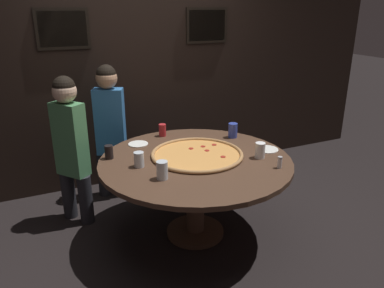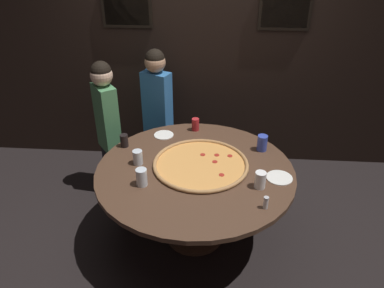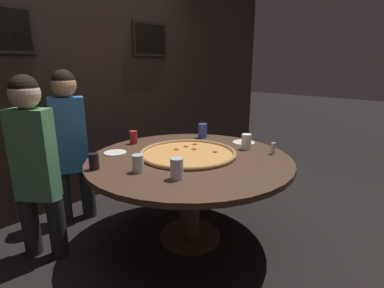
# 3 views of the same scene
# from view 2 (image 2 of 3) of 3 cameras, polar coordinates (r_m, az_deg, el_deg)

# --- Properties ---
(ground_plane) EXTENTS (24.00, 24.00, 0.00)m
(ground_plane) POSITION_cam_2_polar(r_m,az_deg,el_deg) (3.56, 0.41, -13.71)
(ground_plane) COLOR black
(back_wall) EXTENTS (6.40, 0.08, 2.60)m
(back_wall) POSITION_cam_2_polar(r_m,az_deg,el_deg) (4.14, 1.87, 13.93)
(back_wall) COLOR black
(back_wall) RESTS_ON ground_plane
(dining_table) EXTENTS (1.64, 1.64, 0.74)m
(dining_table) POSITION_cam_2_polar(r_m,az_deg,el_deg) (3.16, 0.45, -5.68)
(dining_table) COLOR #4C3323
(dining_table) RESTS_ON ground_plane
(giant_pizza) EXTENTS (0.80, 0.80, 0.03)m
(giant_pizza) POSITION_cam_2_polar(r_m,az_deg,el_deg) (3.13, 1.33, -3.05)
(giant_pizza) COLOR #E0994C
(giant_pizza) RESTS_ON dining_table
(drink_cup_near_right) EXTENTS (0.07, 0.07, 0.12)m
(drink_cup_near_right) POSITION_cam_2_polar(r_m,az_deg,el_deg) (3.65, 0.53, 3.00)
(drink_cup_near_right) COLOR #B22328
(drink_cup_near_right) RESTS_ON dining_table
(drink_cup_far_left) EXTENTS (0.08, 0.08, 0.12)m
(drink_cup_far_left) POSITION_cam_2_polar(r_m,az_deg,el_deg) (3.16, -8.27, -2.02)
(drink_cup_far_left) COLOR silver
(drink_cup_far_left) RESTS_ON dining_table
(drink_cup_front_edge) EXTENTS (0.09, 0.09, 0.14)m
(drink_cup_front_edge) POSITION_cam_2_polar(r_m,az_deg,el_deg) (2.90, 10.35, -5.41)
(drink_cup_front_edge) COLOR white
(drink_cup_front_edge) RESTS_ON dining_table
(drink_cup_beside_pizza) EXTENTS (0.07, 0.07, 0.12)m
(drink_cup_beside_pizza) POSITION_cam_2_polar(r_m,az_deg,el_deg) (3.43, -10.30, 0.51)
(drink_cup_beside_pizza) COLOR black
(drink_cup_beside_pizza) RESTS_ON dining_table
(drink_cup_centre_back) EXTENTS (0.09, 0.09, 0.14)m
(drink_cup_centre_back) POSITION_cam_2_polar(r_m,az_deg,el_deg) (2.90, -7.69, -5.04)
(drink_cup_centre_back) COLOR silver
(drink_cup_centre_back) RESTS_ON dining_table
(drink_cup_by_shaker) EXTENTS (0.09, 0.09, 0.14)m
(drink_cup_by_shaker) POSITION_cam_2_polar(r_m,az_deg,el_deg) (3.37, 10.65, 0.16)
(drink_cup_by_shaker) COLOR #384CB7
(drink_cup_by_shaker) RESTS_ON dining_table
(white_plate_near_front) EXTENTS (0.19, 0.19, 0.01)m
(white_plate_near_front) POSITION_cam_2_polar(r_m,az_deg,el_deg) (3.59, -4.32, 1.38)
(white_plate_near_front) COLOR white
(white_plate_near_front) RESTS_ON dining_table
(white_plate_far_back) EXTENTS (0.21, 0.21, 0.01)m
(white_plate_far_back) POSITION_cam_2_polar(r_m,az_deg,el_deg) (3.06, 13.16, -5.02)
(white_plate_far_back) COLOR white
(white_plate_far_back) RESTS_ON dining_table
(condiment_shaker) EXTENTS (0.04, 0.04, 0.10)m
(condiment_shaker) POSITION_cam_2_polar(r_m,az_deg,el_deg) (2.72, 11.18, -8.76)
(condiment_shaker) COLOR silver
(condiment_shaker) RESTS_ON dining_table
(diner_side_left) EXTENTS (0.31, 0.36, 1.41)m
(diner_side_left) POSITION_cam_2_polar(r_m,az_deg,el_deg) (3.82, -12.80, 3.49)
(diner_side_left) COLOR #232328
(diner_side_left) RESTS_ON ground_plane
(diner_far_right) EXTENTS (0.38, 0.27, 1.43)m
(diner_far_right) POSITION_cam_2_polar(r_m,az_deg,el_deg) (4.03, -5.31, 5.78)
(diner_far_right) COLOR #232328
(diner_far_right) RESTS_ON ground_plane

